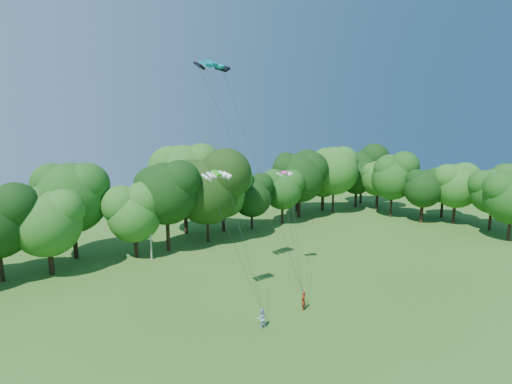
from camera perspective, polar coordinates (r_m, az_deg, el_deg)
utility_pole at (r=49.00m, az=-14.88°, el=-4.88°), size 1.56×0.27×7.81m
kite_flyer_left at (r=36.58m, az=6.78°, el=-15.17°), size 0.74×0.66×1.70m
kite_flyer_right at (r=33.65m, az=0.78°, el=-17.58°), size 0.87×0.74×1.59m
kite_teal at (r=37.50m, az=-6.45°, el=17.90°), size 3.18×1.49×0.65m
kite_green at (r=34.01m, az=-5.67°, el=2.73°), size 2.47×1.22×0.42m
kite_pink at (r=41.70m, az=4.08°, el=2.82°), size 1.74×1.29×0.25m
tree_back_center at (r=53.79m, az=-7.05°, el=1.86°), size 9.64×9.64×14.02m
tree_back_east at (r=74.39m, az=9.58°, el=1.88°), size 6.50×6.50×9.46m
tree_flank_east at (r=74.79m, az=25.25°, el=1.03°), size 6.43×6.43×9.35m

